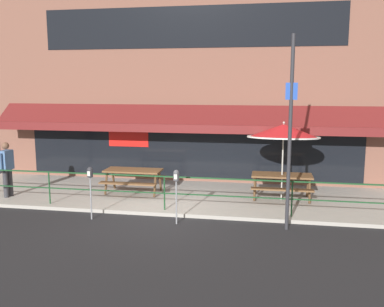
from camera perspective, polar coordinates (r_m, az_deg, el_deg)
ground_plane at (r=11.80m, az=-4.02°, el=-8.38°), size 120.00×120.00×0.00m
patio_deck at (r=13.65m, az=-1.95°, el=-5.68°), size 15.00×4.00×0.10m
restaurant_building at (r=15.38m, az=-0.25°, el=10.45°), size 15.00×1.60×7.84m
patio_railing at (r=11.86m, az=-3.70°, el=-4.27°), size 13.84×0.04×0.97m
picnic_table_left at (r=13.82m, az=-7.84°, el=-2.78°), size 1.80×1.42×0.76m
picnic_table_centre at (r=13.25m, az=11.88°, el=-3.42°), size 1.80×1.42×0.76m
patio_umbrella_centre at (r=12.95m, az=12.11°, el=2.89°), size 2.14×2.14×2.38m
pedestrian_walking at (r=14.37m, az=-23.46°, el=-1.59°), size 0.28×0.62×1.71m
parking_meter_near at (r=11.56m, az=-13.43°, el=-3.09°), size 0.15×0.16×1.42m
parking_meter_far at (r=10.87m, az=-2.11°, el=-3.62°), size 0.15×0.16×1.42m
street_sign_pole at (r=10.52m, az=12.93°, el=2.74°), size 0.28×0.09×4.72m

